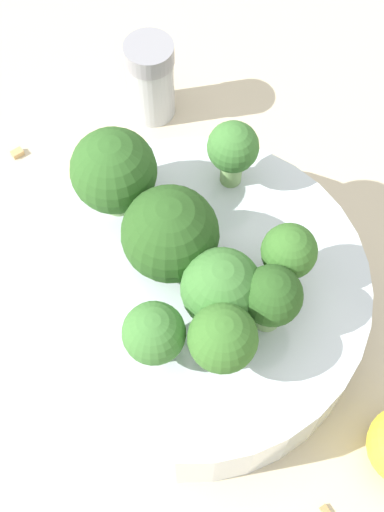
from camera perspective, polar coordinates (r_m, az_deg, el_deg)
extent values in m
plane|color=beige|center=(0.49, 0.00, -4.73)|extent=(3.00, 3.00, 0.00)
cylinder|color=silver|center=(0.46, 0.00, -3.43)|extent=(0.22, 0.22, 0.05)
cylinder|color=#7A9E5B|center=(0.42, 2.30, -3.74)|extent=(0.02, 0.02, 0.02)
sphere|color=#3D7533|center=(0.40, 2.39, -2.60)|extent=(0.05, 0.05, 0.05)
cylinder|color=#8EB770|center=(0.40, 2.36, -7.77)|extent=(0.02, 0.02, 0.03)
sphere|color=#386B28|center=(0.38, 2.48, -6.59)|extent=(0.04, 0.04, 0.04)
cylinder|color=#84AD66|center=(0.47, 3.18, 7.19)|extent=(0.02, 0.02, 0.03)
sphere|color=#3D7533|center=(0.45, 3.30, 8.72)|extent=(0.03, 0.03, 0.03)
cylinder|color=#8EB770|center=(0.46, -6.17, 5.01)|extent=(0.02, 0.02, 0.03)
sphere|color=#2D5B23|center=(0.44, -6.46, 6.69)|extent=(0.05, 0.05, 0.05)
cylinder|color=#8EB770|center=(0.44, -1.46, 0.57)|extent=(0.02, 0.02, 0.02)
sphere|color=#28511E|center=(0.42, -1.52, 1.95)|extent=(0.06, 0.06, 0.06)
cylinder|color=#84AD66|center=(0.41, -2.95, -7.15)|extent=(0.02, 0.02, 0.02)
sphere|color=#3D7533|center=(0.39, -3.07, -6.18)|extent=(0.04, 0.04, 0.04)
cylinder|color=#8EB770|center=(0.42, 6.13, -4.36)|extent=(0.02, 0.02, 0.03)
sphere|color=#28511E|center=(0.40, 6.40, -3.17)|extent=(0.04, 0.04, 0.04)
cylinder|color=#8EB770|center=(0.43, 7.47, -0.89)|extent=(0.02, 0.02, 0.03)
sphere|color=#386B28|center=(0.41, 7.78, 0.38)|extent=(0.03, 0.03, 0.03)
cylinder|color=#B2B7BC|center=(0.56, -3.28, 13.35)|extent=(0.04, 0.04, 0.05)
cylinder|color=gray|center=(0.54, -3.47, 15.85)|extent=(0.04, 0.04, 0.02)
cube|color=tan|center=(0.55, -0.39, 7.78)|extent=(0.01, 0.01, 0.01)
cube|color=#AD7F4C|center=(0.55, -4.99, 8.10)|extent=(0.01, 0.01, 0.01)
cube|color=tan|center=(0.57, -13.84, 8.14)|extent=(0.01, 0.01, 0.01)
cube|color=#AD7F4C|center=(0.45, 10.63, -19.34)|extent=(0.00, 0.01, 0.01)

